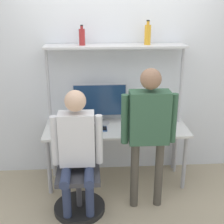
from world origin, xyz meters
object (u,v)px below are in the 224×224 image
Objects in this scene: monitor at (100,102)px; laptop at (79,125)px; bottle_red at (82,37)px; person_standing at (149,123)px; person_seated at (77,144)px; bottle_amber at (148,34)px; office_chair at (79,185)px; cell_phone at (104,129)px.

monitor is 1.98× the size of laptop.
bottle_red reaches higher than monitor.
person_standing is at bearing -45.50° from bottle_red.
bottle_red reaches higher than laptop.
person_seated is at bearing -175.29° from person_standing.
person_standing is at bearing -33.95° from laptop.
bottle_amber is (0.56, -0.01, 0.81)m from monitor.
office_chair is at bearing -90.85° from laptop.
office_chair is at bearing -110.04° from monitor.
office_chair reaches higher than cell_phone.
bottle_red is (0.06, 0.20, 1.01)m from laptop.
monitor reaches higher than cell_phone.
person_seated is 1.25m from bottle_red.
person_standing is at bearing -55.09° from monitor.
person_seated is (-0.26, -0.76, -0.20)m from monitor.
office_chair is (-0.01, -0.51, -0.50)m from laptop.
bottle_red is at bearing 73.42° from laptop.
bottle_amber reaches higher than laptop.
monitor is 2.37× the size of bottle_amber.
person_standing is 5.69× the size of bottle_amber.
office_chair is (-0.26, -0.71, -0.72)m from monitor.
person_standing is (0.75, 0.01, 0.71)m from office_chair.
person_seated is 0.87× the size of person_standing.
bottle_amber reaches higher than person_standing.
office_chair is at bearing -139.35° from bottle_amber.
person_seated is (-0.01, -0.56, 0.02)m from laptop.
cell_phone is at bearing 59.68° from office_chair.
cell_phone is 0.54× the size of bottle_amber.
cell_phone is 1.22m from bottle_amber.
bottle_amber is (0.07, 0.69, 0.82)m from person_standing.
cell_phone is 0.66× the size of bottle_red.
bottle_amber reaches higher than office_chair.
monitor is at bearing 102.46° from cell_phone.
monitor is 0.39m from laptop.
person_seated is 0.77m from person_standing.
monitor is 0.85m from person_standing.
person_seated reaches higher than laptop.
bottle_amber is at bearing -0.00° from bottle_red.
bottle_red is (-0.24, 0.19, 1.07)m from cell_phone.
bottle_red reaches higher than person_standing.
bottle_amber reaches higher than monitor.
cell_phone is 0.10× the size of person_standing.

